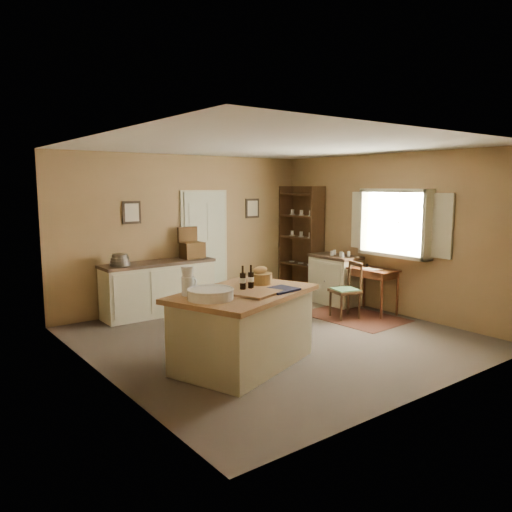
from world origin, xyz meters
The scene contains 16 objects.
ground centered at (0.00, 0.00, 0.00)m, with size 5.00×5.00×0.00m, color brown.
wall_back centered at (0.00, 2.50, 1.35)m, with size 5.00×0.10×2.70m, color olive.
wall_front centered at (0.00, -2.50, 1.35)m, with size 5.00×0.10×2.70m, color olive.
wall_left centered at (-2.50, 0.00, 1.35)m, with size 0.10×5.00×2.70m, color olive.
wall_right centered at (2.50, 0.00, 1.35)m, with size 0.10×5.00×2.70m, color olive.
ceiling centered at (0.00, 0.00, 2.70)m, with size 5.00×5.00×0.00m, color silver.
door centered at (0.35, 2.47, 1.05)m, with size 0.97×0.06×2.11m, color beige.
framed_prints centered at (0.20, 2.48, 1.72)m, with size 2.82×0.02×0.38m.
window centered at (2.42, -0.20, 1.55)m, with size 0.25×1.99×1.12m.
work_island centered at (-1.01, -0.61, 0.48)m, with size 2.05×1.68×1.20m.
sideboard centered at (-0.73, 2.20, 0.48)m, with size 1.93×0.55×1.18m.
rug centered at (1.75, 0.07, 0.00)m, with size 1.10×1.60×0.01m, color #471E14.
writing_desk centered at (2.20, 0.07, 0.66)m, with size 0.49×0.80×0.82m.
desk_chair centered at (1.59, 0.13, 0.45)m, with size 0.42×0.42×0.90m, color black, non-canonical shape.
right_cabinet centered at (2.20, 0.95, 0.46)m, with size 0.53×0.94×0.99m.
shelving_unit centered at (2.36, 2.00, 1.07)m, with size 0.37×0.97×2.15m.
Camera 1 is at (-4.42, -5.35, 2.16)m, focal length 35.00 mm.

